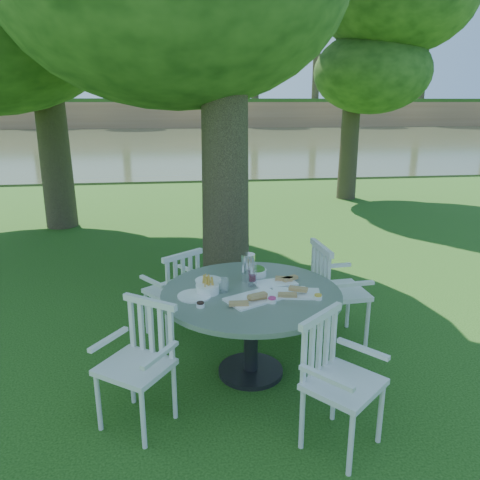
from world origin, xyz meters
The scene contains 9 objects.
ground centered at (0.00, 0.00, 0.00)m, with size 140.00×140.00×0.00m, color #123A0C.
table centered at (-0.07, -1.00, 0.63)m, with size 1.49×1.49×0.76m.
chair_ne centered at (0.79, -0.52, 0.58)m, with size 0.50×0.53×0.98m.
chair_nw centered at (-0.68, -0.24, 0.53)m, with size 0.62×0.61×0.90m.
chair_sw centered at (-0.93, -1.48, 0.53)m, with size 0.62×0.61×0.91m.
chair_se centered at (0.35, -1.89, 0.54)m, with size 0.64×0.63×0.92m.
tableware centered at (-0.12, -0.91, 0.81)m, with size 1.17×0.82×0.24m.
river centered at (0.00, 23.00, 0.00)m, with size 100.00×28.00×0.12m, color #353E24.
far_bank centered at (0.28, 41.12, 7.25)m, with size 100.00×18.00×15.20m.
Camera 1 is at (-0.63, -4.53, 2.27)m, focal length 35.00 mm.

